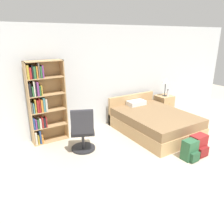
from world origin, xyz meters
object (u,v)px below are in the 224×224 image
Objects in this scene: office_chair at (83,132)px; water_bottle at (168,93)px; bookshelf at (42,102)px; backpack_red at (198,146)px; bed at (153,122)px; nightstand at (164,105)px; table_lamp at (166,81)px; backpack_green at (190,151)px.

office_chair is 4.61× the size of water_bottle.
backpack_red is (2.50, -2.27, -0.76)m from bookshelf.
office_chair is at bearing 179.72° from bed.
bed is 3.34× the size of nightstand.
office_chair reaches higher than nightstand.
water_bottle is (0.01, -0.12, 0.41)m from nightstand.
nightstand is (3.62, -0.11, -0.66)m from bookshelf.
office_chair is at bearing 144.70° from backpack_red.
bookshelf is 3.65m from water_bottle.
table_lamp reaches higher than office_chair.
water_bottle is 0.52× the size of backpack_green.
water_bottle is at bearing 55.43° from backpack_green.
water_bottle is (3.09, 0.65, 0.26)m from office_chair.
table_lamp is (1.11, 0.75, 0.79)m from bed.
office_chair is 3.18m from nightstand.
nightstand is at bearing 62.53° from backpack_red.
backpack_red is (-1.10, -2.13, -0.85)m from table_lamp.
nightstand is 2.43m from backpack_red.
backpack_red is (-1.12, -2.15, -0.10)m from nightstand.
water_bottle reaches higher than backpack_red.
table_lamp is at bearing 109.21° from water_bottle.
table_lamp reaches higher than backpack_red.
table_lamp is 1.26× the size of backpack_red.
bed is 4.66× the size of backpack_red.
backpack_red is (-1.13, -2.04, -0.51)m from water_bottle.
office_chair is at bearing -166.30° from table_lamp.
bed is 1.39m from water_bottle.
bookshelf is 3.60m from table_lamp.
table_lamp is 2.57× the size of water_bottle.
bookshelf is 3.68m from nightstand.
water_bottle is (1.14, 0.66, 0.44)m from bed.
table_lamp is (-0.02, -0.02, 0.76)m from nightstand.
backpack_green is (-1.41, -2.19, -0.11)m from nightstand.
water_bottle is at bearing 11.93° from office_chair.
bookshelf is at bearing 160.31° from bed.
nightstand reaches higher than backpack_red.
water_bottle is at bearing 30.07° from bed.
backpack_green is (-1.39, -2.16, -0.87)m from table_lamp.
water_bottle is 0.49× the size of backpack_red.
bed is 1.37m from nightstand.
bookshelf reaches higher than water_bottle.
water_bottle is (0.03, -0.09, -0.35)m from table_lamp.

